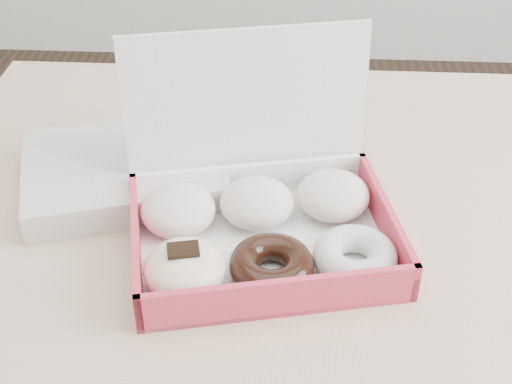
{
  "coord_description": "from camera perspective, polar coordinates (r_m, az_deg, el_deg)",
  "views": [
    {
      "loc": [
        -0.16,
        -0.59,
        1.25
      ],
      "look_at": [
        -0.2,
        0.01,
        0.8
      ],
      "focal_mm": 50.0,
      "sensor_mm": 36.0,
      "label": 1
    }
  ],
  "objects": [
    {
      "name": "table",
      "position": [
        0.84,
        13.6,
        -8.0
      ],
      "size": [
        1.2,
        0.8,
        0.75
      ],
      "color": "tan",
      "rests_on": "ground"
    },
    {
      "name": "donut_box",
      "position": [
        0.75,
        0.2,
        -2.07
      ],
      "size": [
        0.31,
        0.28,
        0.2
      ],
      "rotation": [
        0.0,
        0.0,
        0.22
      ],
      "color": "white",
      "rests_on": "table"
    },
    {
      "name": "newspapers",
      "position": [
        0.85,
        -10.58,
        1.66
      ],
      "size": [
        0.27,
        0.24,
        0.04
      ],
      "primitive_type": "cube",
      "rotation": [
        0.0,
        0.0,
        0.3
      ],
      "color": "beige",
      "rests_on": "table"
    }
  ]
}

